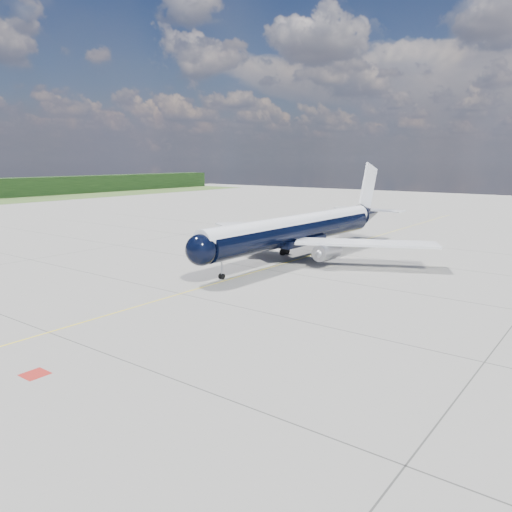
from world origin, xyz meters
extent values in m
plane|color=gray|center=(0.00, 30.00, 0.00)|extent=(320.00, 320.00, 0.00)
cube|color=yellow|center=(0.00, 25.00, 0.00)|extent=(0.16, 160.00, 0.01)
cube|color=maroon|center=(6.80, -10.00, 0.00)|extent=(1.60, 1.60, 0.01)
cylinder|color=black|center=(-0.38, 33.22, 3.99)|extent=(4.60, 36.18, 3.61)
sphere|color=black|center=(-0.90, 14.23, 3.99)|extent=(3.71, 3.71, 3.61)
cone|color=black|center=(0.24, 55.53, 4.56)|extent=(3.79, 6.75, 3.61)
cylinder|color=white|center=(-0.38, 33.22, 4.89)|extent=(3.86, 38.06, 2.82)
cube|color=black|center=(-0.90, 14.04, 4.51)|extent=(2.31, 1.20, 0.52)
cube|color=white|center=(-10.31, 34.92, 3.13)|extent=(18.21, 13.13, 0.30)
cube|color=white|center=(9.63, 34.37, 3.13)|extent=(18.44, 12.37, 0.30)
cube|color=black|center=(-0.38, 33.22, 2.66)|extent=(4.25, 9.60, 0.95)
cylinder|color=#AEAEB6|center=(-6.60, 31.49, 2.04)|extent=(2.25, 4.43, 2.13)
cylinder|color=#AEAEB6|center=(5.74, 31.15, 2.04)|extent=(2.25, 4.43, 2.13)
sphere|color=gray|center=(-6.65, 29.50, 2.04)|extent=(1.07, 1.07, 1.04)
sphere|color=gray|center=(5.69, 29.16, 2.04)|extent=(1.07, 1.07, 1.04)
cube|color=white|center=(-6.59, 31.68, 2.75)|extent=(0.29, 3.04, 1.04)
cube|color=white|center=(5.75, 31.34, 2.75)|extent=(0.29, 3.04, 1.04)
cube|color=white|center=(0.22, 55.06, 9.40)|extent=(0.47, 6.03, 8.10)
cube|color=white|center=(0.24, 55.53, 5.32)|extent=(12.43, 3.38, 0.21)
cylinder|color=gray|center=(-0.81, 17.55, 1.19)|extent=(0.18, 0.18, 1.99)
cylinder|color=black|center=(-1.00, 17.56, 0.33)|extent=(0.19, 0.67, 0.66)
cylinder|color=black|center=(-0.62, 17.55, 0.33)|extent=(0.19, 0.67, 0.66)
cylinder|color=gray|center=(-3.38, 34.73, 1.28)|extent=(0.25, 0.25, 1.80)
cylinder|color=gray|center=(2.70, 34.56, 1.28)|extent=(0.25, 0.25, 1.80)
cylinder|color=black|center=(-3.39, 34.20, 0.52)|extent=(0.46, 1.06, 1.04)
cylinder|color=black|center=(-3.36, 35.25, 0.52)|extent=(0.46, 1.06, 1.04)
cylinder|color=black|center=(2.69, 34.04, 0.52)|extent=(0.46, 1.06, 1.04)
cylinder|color=black|center=(2.72, 35.08, 0.52)|extent=(0.46, 1.06, 1.04)
camera|label=1|loc=(37.01, -25.74, 13.94)|focal=35.00mm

